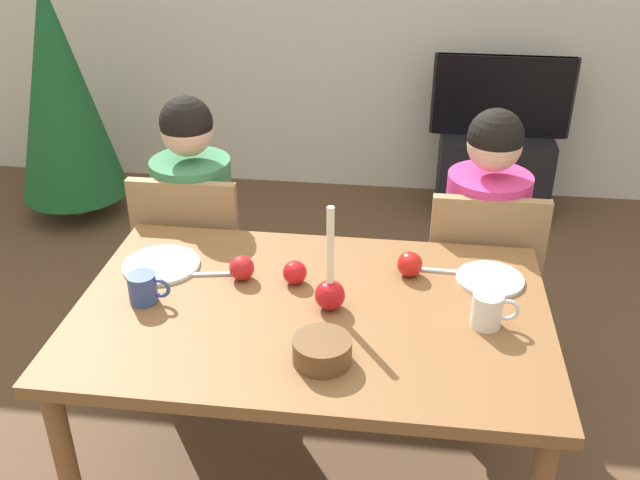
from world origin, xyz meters
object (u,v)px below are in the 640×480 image
at_px(christmas_tree, 59,90).
at_px(plate_left, 161,265).
at_px(chair_right, 479,281).
at_px(plate_right, 490,279).
at_px(dining_table, 311,331).
at_px(apple_near_candle, 410,264).
at_px(person_left_child, 198,245).
at_px(apple_by_right_mug, 295,272).
at_px(candle_centerpiece, 330,288).
at_px(bowl_walnuts, 322,351).
at_px(chair_left, 197,262).
at_px(person_right_child, 480,263).
at_px(mug_left, 144,288).
at_px(mug_right, 488,310).
at_px(apple_by_left_plate, 242,268).
at_px(tv_stand, 493,173).
at_px(tv, 502,96).

distance_m(christmas_tree, plate_left, 2.11).
bearing_deg(chair_right, plate_right, -92.33).
bearing_deg(christmas_tree, dining_table, -48.86).
bearing_deg(apple_near_candle, person_left_child, 153.22).
xyz_separation_m(plate_left, apple_by_right_mug, (0.45, -0.04, 0.03)).
xyz_separation_m(candle_centerpiece, apple_by_right_mug, (-0.12, 0.12, -0.03)).
relative_size(chair_right, bowl_walnuts, 5.72).
relative_size(dining_table, plate_left, 5.60).
bearing_deg(chair_left, person_right_child, 1.70).
xyz_separation_m(chair_right, bowl_walnuts, (-0.49, -0.85, 0.27)).
bearing_deg(apple_near_candle, mug_left, -162.03).
bearing_deg(mug_right, person_right_child, 86.17).
bearing_deg(apple_near_candle, person_right_child, 57.24).
xyz_separation_m(candle_centerpiece, apple_by_left_plate, (-0.29, 0.13, -0.03)).
xyz_separation_m(chair_left, person_right_child, (1.09, 0.03, 0.06)).
bearing_deg(apple_by_right_mug, bowl_walnuts, -70.43).
distance_m(chair_right, apple_near_candle, 0.55).
bearing_deg(chair_right, bowl_walnuts, -119.78).
distance_m(plate_left, bowl_walnuts, 0.72).
distance_m(dining_table, person_right_child, 0.85).
distance_m(bowl_walnuts, apple_by_right_mug, 0.40).
xyz_separation_m(dining_table, bowl_walnuts, (0.06, -0.24, 0.12)).
distance_m(tv_stand, mug_right, 2.40).
distance_m(chair_left, candle_centerpiece, 0.90).
bearing_deg(apple_by_right_mug, person_right_child, 39.32).
distance_m(person_right_child, mug_left, 1.27).
relative_size(dining_table, plate_right, 6.63).
bearing_deg(tv, bowl_walnuts, -105.46).
relative_size(person_right_child, mug_left, 9.14).
distance_m(chair_right, candle_centerpiece, 0.84).
bearing_deg(plate_right, tv, 83.63).
bearing_deg(plate_right, apple_by_left_plate, -173.46).
height_order(plate_right, apple_near_candle, apple_near_candle).
bearing_deg(plate_right, candle_centerpiece, -155.95).
bearing_deg(apple_near_candle, chair_left, 155.04).
height_order(chair_left, plate_left, chair_left).
height_order(chair_left, apple_near_candle, chair_left).
height_order(chair_right, mug_left, chair_right).
xyz_separation_m(chair_right, plate_left, (-1.07, -0.43, 0.24)).
relative_size(candle_centerpiece, apple_near_candle, 4.11).
relative_size(mug_left, apple_by_right_mug, 1.71).
xyz_separation_m(tv, candle_centerpiece, (-0.71, -2.29, 0.11)).
bearing_deg(dining_table, plate_right, 22.47).
height_order(plate_left, apple_near_candle, apple_near_candle).
distance_m(candle_centerpiece, mug_right, 0.45).
bearing_deg(chair_left, tv, 52.25).
bearing_deg(apple_near_candle, apple_by_left_plate, -170.19).
relative_size(mug_right, bowl_walnuts, 0.85).
bearing_deg(plate_left, person_left_child, 93.30).
bearing_deg(apple_by_left_plate, person_right_child, 32.71).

